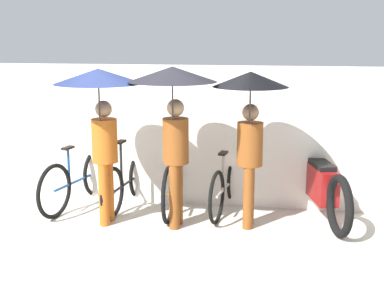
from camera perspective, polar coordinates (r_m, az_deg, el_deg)
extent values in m
plane|color=beige|center=(6.29, -7.28, -10.72)|extent=(30.00, 30.00, 0.00)
cube|color=silver|center=(7.57, -3.95, 0.98)|extent=(11.33, 0.12, 1.96)
torus|color=black|center=(8.08, -10.07, -2.94)|extent=(0.21, 0.73, 0.73)
torus|color=black|center=(7.24, -14.47, -4.90)|extent=(0.21, 0.73, 0.73)
cylinder|color=#19478C|center=(7.65, -12.14, -3.87)|extent=(0.27, 1.05, 0.04)
cylinder|color=#19478C|center=(7.44, -13.02, -2.38)|extent=(0.04, 0.04, 0.50)
cube|color=black|center=(7.38, -13.11, -0.40)|extent=(0.13, 0.21, 0.03)
cylinder|color=#19478C|center=(8.01, -10.15, -0.57)|extent=(0.04, 0.04, 0.68)
cylinder|color=#19478C|center=(7.94, -10.24, 1.84)|extent=(0.44, 0.12, 0.03)
torus|color=black|center=(7.93, -5.69, -3.27)|extent=(0.13, 0.69, 0.69)
torus|color=black|center=(7.08, -8.49, -5.18)|extent=(0.13, 0.69, 0.69)
cylinder|color=black|center=(7.50, -7.01, -4.17)|extent=(0.15, 0.95, 0.04)
cylinder|color=black|center=(7.28, -7.57, -2.22)|extent=(0.04, 0.04, 0.61)
cube|color=black|center=(7.21, -7.64, 0.23)|extent=(0.11, 0.21, 0.03)
cylinder|color=black|center=(7.85, -5.74, -0.91)|extent=(0.04, 0.04, 0.67)
cylinder|color=black|center=(7.78, -5.79, 1.50)|extent=(0.44, 0.08, 0.03)
torus|color=black|center=(7.76, -1.26, -3.33)|extent=(0.07, 0.75, 0.75)
torus|color=black|center=(6.84, -2.56, -5.44)|extent=(0.07, 0.75, 0.75)
cylinder|color=brown|center=(7.29, -1.86, -4.32)|extent=(0.05, 0.97, 0.04)
cylinder|color=brown|center=(7.07, -2.11, -2.86)|extent=(0.04, 0.04, 0.47)
cube|color=black|center=(7.01, -2.13, -0.87)|extent=(0.09, 0.20, 0.03)
cylinder|color=brown|center=(7.68, -1.27, -1.25)|extent=(0.04, 0.04, 0.58)
cylinder|color=brown|center=(7.62, -1.28, 0.87)|extent=(0.44, 0.04, 0.03)
torus|color=black|center=(7.73, 4.48, -3.63)|extent=(0.15, 0.69, 0.69)
torus|color=black|center=(6.83, 2.65, -5.70)|extent=(0.15, 0.69, 0.69)
cylinder|color=#A59E93|center=(7.28, 3.62, -4.60)|extent=(0.18, 0.96, 0.04)
cylinder|color=#A59E93|center=(7.05, 3.32, -3.05)|extent=(0.04, 0.04, 0.49)
cube|color=black|center=(6.99, 3.35, -0.98)|extent=(0.12, 0.21, 0.03)
cylinder|color=#A59E93|center=(7.65, 4.52, -1.28)|extent=(0.04, 0.04, 0.65)
cylinder|color=#A59E93|center=(7.58, 4.56, 1.11)|extent=(0.44, 0.09, 0.03)
cylinder|color=#B25619|center=(6.99, -8.86, -4.94)|extent=(0.13, 0.13, 0.81)
cylinder|color=#B25619|center=(6.83, -9.37, -5.36)|extent=(0.13, 0.13, 0.81)
cylinder|color=#B25619|center=(6.74, -9.30, 0.36)|extent=(0.32, 0.32, 0.55)
sphere|color=tan|center=(6.68, -9.42, 3.71)|extent=(0.21, 0.21, 0.21)
cylinder|color=#332D28|center=(6.55, -9.83, 3.35)|extent=(0.02, 0.02, 0.69)
cone|color=#19234C|center=(6.50, -9.97, 7.15)|extent=(1.07, 1.07, 0.18)
cylinder|color=brown|center=(6.79, -1.53, -5.22)|extent=(0.13, 0.13, 0.82)
cylinder|color=brown|center=(6.63, -1.90, -5.67)|extent=(0.13, 0.13, 0.82)
cylinder|color=brown|center=(6.54, -1.75, 0.35)|extent=(0.32, 0.32, 0.56)
sphere|color=tan|center=(6.47, -1.77, 3.88)|extent=(0.21, 0.21, 0.21)
cylinder|color=#332D28|center=(6.34, -2.07, 3.49)|extent=(0.02, 0.02, 0.70)
cone|color=black|center=(6.29, -2.10, 7.47)|extent=(1.06, 1.06, 0.18)
cylinder|color=brown|center=(6.84, 6.12, -5.30)|extent=(0.13, 0.13, 0.79)
cylinder|color=brown|center=(6.67, 6.02, -5.75)|extent=(0.13, 0.13, 0.79)
cylinder|color=brown|center=(6.59, 6.19, 0.01)|extent=(0.32, 0.32, 0.54)
sphere|color=#997051|center=(6.52, 6.27, 3.38)|extent=(0.21, 0.21, 0.21)
cylinder|color=#332D28|center=(6.38, 6.19, 3.02)|extent=(0.02, 0.02, 0.69)
cone|color=black|center=(6.33, 6.27, 6.90)|extent=(0.90, 0.90, 0.18)
torus|color=black|center=(7.91, 12.01, -3.23)|extent=(0.27, 0.76, 0.76)
torus|color=black|center=(6.62, 15.44, -6.38)|extent=(0.27, 0.76, 0.76)
cube|color=maroon|center=(7.24, 13.60, -4.06)|extent=(0.41, 0.81, 0.44)
cube|color=black|center=(7.18, 13.70, -2.14)|extent=(0.34, 0.58, 0.06)
cylinder|color=#B2B2B7|center=(7.79, 12.19, 0.68)|extent=(0.57, 0.17, 0.03)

